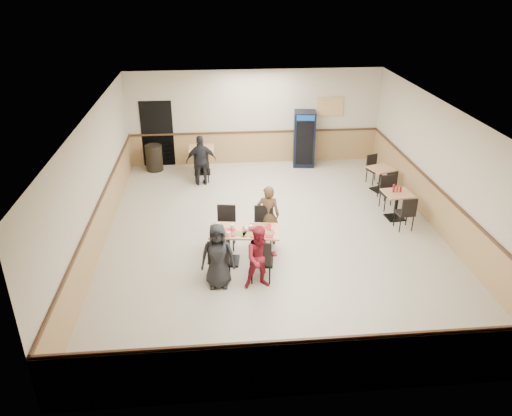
{
  "coord_description": "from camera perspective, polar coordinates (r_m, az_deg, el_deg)",
  "views": [
    {
      "loc": [
        -1.38,
        -10.42,
        5.8
      ],
      "look_at": [
        -0.47,
        -0.5,
        0.98
      ],
      "focal_mm": 35.0,
      "sensor_mm": 36.0,
      "label": 1
    }
  ],
  "objects": [
    {
      "name": "pepsi_cooler",
      "position": [
        16.07,
        5.53,
        7.88
      ],
      "size": [
        0.75,
        0.75,
        1.76
      ],
      "rotation": [
        0.0,
        0.0,
        -0.13
      ],
      "color": "black",
      "rests_on": "ground"
    },
    {
      "name": "diner_woman_left",
      "position": [
        9.86,
        -4.38,
        -5.49
      ],
      "size": [
        0.69,
        0.46,
        1.37
      ],
      "primitive_type": "imported",
      "rotation": [
        0.0,
        0.0,
        -0.04
      ],
      "color": "black",
      "rests_on": "ground"
    },
    {
      "name": "back_table",
      "position": [
        15.54,
        -6.22,
        5.9
      ],
      "size": [
        0.76,
        0.76,
        0.81
      ],
      "rotation": [
        0.0,
        0.0,
        -0.01
      ],
      "color": "black",
      "rests_on": "ground"
    },
    {
      "name": "lone_diner",
      "position": [
        14.6,
        -6.28,
        5.42
      ],
      "size": [
        0.91,
        0.46,
        1.49
      ],
      "primitive_type": "imported",
      "rotation": [
        0.0,
        0.0,
        3.26
      ],
      "color": "black",
      "rests_on": "ground"
    },
    {
      "name": "back_table_chair_lone",
      "position": [
        14.94,
        -6.23,
        4.96
      ],
      "size": [
        0.48,
        0.48,
        1.03
      ],
      "primitive_type": null,
      "rotation": [
        0.0,
        0.0,
        3.13
      ],
      "color": "black",
      "rests_on": "ground"
    },
    {
      "name": "side_table_near_chair_south",
      "position": [
        12.59,
        16.63,
        -0.45
      ],
      "size": [
        0.46,
        0.46,
        0.9
      ],
      "primitive_type": null,
      "rotation": [
        0.0,
        0.0,
        3.24
      ],
      "color": "black",
      "rests_on": "ground"
    },
    {
      "name": "ground",
      "position": [
        12.0,
        2.03,
        -3.07
      ],
      "size": [
        10.0,
        10.0,
        0.0
      ],
      "primitive_type": "plane",
      "color": "beige",
      "rests_on": "ground"
    },
    {
      "name": "tabletop_clutter",
      "position": [
        10.47,
        -1.3,
        -2.62
      ],
      "size": [
        1.31,
        0.7,
        0.12
      ],
      "rotation": [
        0.0,
        0.0,
        -0.14
      ],
      "color": "red",
      "rests_on": "main_table"
    },
    {
      "name": "condiment_caddy",
      "position": [
        12.96,
        15.75,
        2.14
      ],
      "size": [
        0.23,
        0.06,
        0.2
      ],
      "color": "#A50B22",
      "rests_on": "side_table_near"
    },
    {
      "name": "trash_bin",
      "position": [
        16.02,
        -11.56,
        5.64
      ],
      "size": [
        0.52,
        0.52,
        0.82
      ],
      "primitive_type": "cylinder",
      "color": "black",
      "rests_on": "ground"
    },
    {
      "name": "main_table",
      "position": [
        10.67,
        -1.27,
        -3.81
      ],
      "size": [
        1.56,
        0.93,
        0.79
      ],
      "rotation": [
        0.0,
        0.0,
        -0.14
      ],
      "color": "black",
      "rests_on": "ground"
    },
    {
      "name": "side_table_far_chair_south",
      "position": [
        14.18,
        14.72,
        2.7
      ],
      "size": [
        0.51,
        0.51,
        0.86
      ],
      "primitive_type": null,
      "rotation": [
        0.0,
        0.0,
        3.48
      ],
      "color": "black",
      "rests_on": "ground"
    },
    {
      "name": "diner_woman_right",
      "position": [
        9.81,
        0.53,
        -5.69
      ],
      "size": [
        0.68,
        0.55,
        1.34
      ],
      "primitive_type": "imported",
      "rotation": [
        0.0,
        0.0,
        0.06
      ],
      "color": "maroon",
      "rests_on": "ground"
    },
    {
      "name": "side_table_near",
      "position": [
        13.06,
        15.78,
        0.74
      ],
      "size": [
        0.73,
        0.73,
        0.71
      ],
      "rotation": [
        0.0,
        0.0,
        0.09
      ],
      "color": "black",
      "rests_on": "ground"
    },
    {
      "name": "side_table_near_chair_north",
      "position": [
        13.55,
        14.97,
        1.67
      ],
      "size": [
        0.46,
        0.46,
        0.9
      ],
      "primitive_type": null,
      "rotation": [
        0.0,
        0.0,
        0.09
      ],
      "color": "black",
      "rests_on": "ground"
    },
    {
      "name": "diner_man_opposite",
      "position": [
        11.35,
        1.4,
        -0.79
      ],
      "size": [
        0.58,
        0.45,
        1.43
      ],
      "primitive_type": "imported",
      "rotation": [
        0.0,
        0.0,
        2.91
      ],
      "color": "brown",
      "rests_on": "ground"
    },
    {
      "name": "main_chairs",
      "position": [
        10.68,
        -1.55,
        -3.92
      ],
      "size": [
        1.53,
        1.89,
        1.0
      ],
      "rotation": [
        0.0,
        0.0,
        -0.14
      ],
      "color": "black",
      "rests_on": "ground"
    },
    {
      "name": "side_table_far_chair_north",
      "position": [
        15.13,
        13.42,
        4.33
      ],
      "size": [
        0.51,
        0.51,
        0.86
      ],
      "primitive_type": null,
      "rotation": [
        0.0,
        0.0,
        0.34
      ],
      "color": "black",
      "rests_on": "ground"
    },
    {
      "name": "room_shell",
      "position": [
        14.33,
        7.88,
        4.21
      ],
      "size": [
        10.0,
        10.0,
        10.0
      ],
      "color": "silver",
      "rests_on": "ground"
    },
    {
      "name": "side_table_far",
      "position": [
        14.65,
        14.06,
        3.62
      ],
      "size": [
        0.81,
        0.81,
        0.68
      ],
      "rotation": [
        0.0,
        0.0,
        0.34
      ],
      "color": "black",
      "rests_on": "ground"
    }
  ]
}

